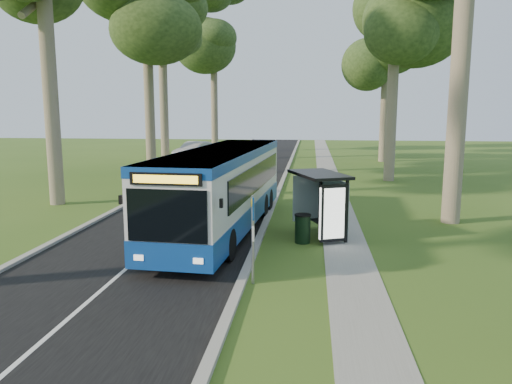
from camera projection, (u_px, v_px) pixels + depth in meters
The scene contains 16 objects.
ground at pixel (251, 260), 15.39m from camera, with size 120.00×120.00×0.00m, color #39591B.
road at pixel (207, 199), 25.57m from camera, with size 7.00×100.00×0.02m, color black.
kerb_east at pixel (275, 200), 25.18m from camera, with size 0.25×100.00×0.12m, color #9E9B93.
kerb_west at pixel (141, 197), 25.94m from camera, with size 0.25×100.00×0.12m, color #9E9B93.
centre_line at pixel (207, 199), 25.57m from camera, with size 0.12×100.00×0.01m, color white.
footpath at pixel (335, 202), 24.86m from camera, with size 1.50×100.00×0.02m, color gray.
bus at pixel (222, 190), 18.66m from camera, with size 3.30×11.88×3.11m.
bus_stop_sign at pixel (253, 229), 13.04m from camera, with size 0.11×0.34×2.39m.
bus_shelter at pixel (323, 194), 17.60m from camera, with size 2.39×3.07×2.33m.
litter_bin at pixel (303, 228), 17.26m from camera, with size 0.58×0.58×1.01m.
car_white at pixel (188, 156), 41.47m from camera, with size 1.69×4.19×1.43m, color silver.
car_silver at pixel (195, 151), 44.73m from camera, with size 1.78×5.11×1.68m, color #B1B4B9.
tree_west_c at pixel (146, 15), 32.26m from camera, with size 5.20×5.20×14.25m.
tree_west_d at pixel (161, 8), 41.89m from camera, with size 5.20×5.20×17.49m.
tree_west_e at pixel (213, 31), 51.50m from camera, with size 5.20×5.20×16.87m.
tree_east_d at pixel (387, 36), 42.16m from camera, with size 5.20×5.20×14.44m.
Camera 1 is at (1.78, -14.73, 4.61)m, focal length 35.00 mm.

